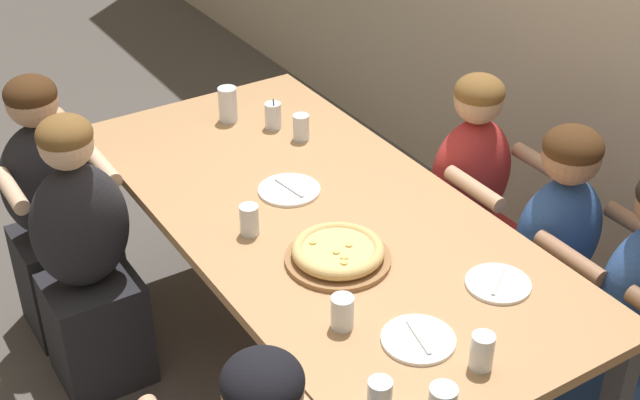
{
  "coord_description": "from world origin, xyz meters",
  "views": [
    {
      "loc": [
        2.24,
        -1.42,
        2.5
      ],
      "look_at": [
        0.0,
        0.0,
        0.83
      ],
      "focal_mm": 50.0,
      "sensor_mm": 36.0,
      "label": 1
    }
  ],
  "objects_px": {
    "empty_plate_b": "(498,284)",
    "diner_far_midright": "(553,272)",
    "diner_near_left": "(54,219)",
    "diner_far_right": "(636,331)",
    "empty_plate_a": "(418,339)",
    "diner_far_center": "(468,213)",
    "drinking_glass_f": "(228,104)",
    "pizza_board_main": "(338,253)",
    "diner_near_midleft": "(87,267)",
    "drinking_glass_e": "(249,222)",
    "drinking_glass_c": "(482,353)",
    "drinking_glass_d": "(301,129)",
    "drinking_glass_b": "(342,313)",
    "empty_plate_c": "(289,190)",
    "cocktail_glass_blue": "(273,117)"
  },
  "relations": [
    {
      "from": "drinking_glass_b",
      "to": "diner_near_midleft",
      "type": "distance_m",
      "value": 1.17
    },
    {
      "from": "empty_plate_b",
      "to": "diner_near_left",
      "type": "relative_size",
      "value": 0.18
    },
    {
      "from": "cocktail_glass_blue",
      "to": "drinking_glass_e",
      "type": "relative_size",
      "value": 1.24
    },
    {
      "from": "empty_plate_a",
      "to": "empty_plate_c",
      "type": "bearing_deg",
      "value": 173.42
    },
    {
      "from": "empty_plate_a",
      "to": "diner_near_midleft",
      "type": "height_order",
      "value": "diner_near_midleft"
    },
    {
      "from": "drinking_glass_d",
      "to": "diner_near_left",
      "type": "relative_size",
      "value": 0.09
    },
    {
      "from": "cocktail_glass_blue",
      "to": "drinking_glass_e",
      "type": "distance_m",
      "value": 0.79
    },
    {
      "from": "diner_far_midright",
      "to": "empty_plate_b",
      "type": "bearing_deg",
      "value": 21.98
    },
    {
      "from": "empty_plate_a",
      "to": "drinking_glass_c",
      "type": "relative_size",
      "value": 1.95
    },
    {
      "from": "pizza_board_main",
      "to": "diner_far_midright",
      "type": "relative_size",
      "value": 0.31
    },
    {
      "from": "empty_plate_b",
      "to": "drinking_glass_e",
      "type": "bearing_deg",
      "value": -142.15
    },
    {
      "from": "empty_plate_c",
      "to": "cocktail_glass_blue",
      "type": "relative_size",
      "value": 1.68
    },
    {
      "from": "drinking_glass_d",
      "to": "diner_near_midleft",
      "type": "relative_size",
      "value": 0.09
    },
    {
      "from": "diner_far_right",
      "to": "diner_near_left",
      "type": "relative_size",
      "value": 0.98
    },
    {
      "from": "drinking_glass_b",
      "to": "drinking_glass_e",
      "type": "relative_size",
      "value": 0.97
    },
    {
      "from": "drinking_glass_f",
      "to": "cocktail_glass_blue",
      "type": "bearing_deg",
      "value": 38.7
    },
    {
      "from": "cocktail_glass_blue",
      "to": "pizza_board_main",
      "type": "bearing_deg",
      "value": -17.27
    },
    {
      "from": "empty_plate_b",
      "to": "empty_plate_c",
      "type": "height_order",
      "value": "same"
    },
    {
      "from": "empty_plate_c",
      "to": "diner_near_left",
      "type": "relative_size",
      "value": 0.2
    },
    {
      "from": "pizza_board_main",
      "to": "drinking_glass_f",
      "type": "xyz_separation_m",
      "value": [
        -1.09,
        0.16,
        0.04
      ]
    },
    {
      "from": "empty_plate_b",
      "to": "diner_far_midright",
      "type": "bearing_deg",
      "value": 111.98
    },
    {
      "from": "drinking_glass_f",
      "to": "diner_near_midleft",
      "type": "bearing_deg",
      "value": -66.52
    },
    {
      "from": "drinking_glass_f",
      "to": "drinking_glass_b",
      "type": "bearing_deg",
      "value": -13.62
    },
    {
      "from": "empty_plate_b",
      "to": "diner_far_center",
      "type": "distance_m",
      "value": 0.87
    },
    {
      "from": "diner_near_left",
      "to": "empty_plate_b",
      "type": "bearing_deg",
      "value": -57.28
    },
    {
      "from": "empty_plate_a",
      "to": "diner_near_left",
      "type": "bearing_deg",
      "value": -159.35
    },
    {
      "from": "pizza_board_main",
      "to": "diner_near_midleft",
      "type": "height_order",
      "value": "diner_near_midleft"
    },
    {
      "from": "diner_near_midleft",
      "to": "drinking_glass_f",
      "type": "bearing_deg",
      "value": 23.48
    },
    {
      "from": "diner_far_right",
      "to": "diner_far_center",
      "type": "xyz_separation_m",
      "value": [
        -0.87,
        -0.0,
        0.0
      ]
    },
    {
      "from": "empty_plate_c",
      "to": "drinking_glass_f",
      "type": "height_order",
      "value": "drinking_glass_f"
    },
    {
      "from": "drinking_glass_c",
      "to": "diner_far_center",
      "type": "distance_m",
      "value": 1.25
    },
    {
      "from": "cocktail_glass_blue",
      "to": "drinking_glass_f",
      "type": "bearing_deg",
      "value": -141.3
    },
    {
      "from": "drinking_glass_c",
      "to": "drinking_glass_d",
      "type": "xyz_separation_m",
      "value": [
        -1.42,
        0.27,
        -0.0
      ]
    },
    {
      "from": "drinking_glass_f",
      "to": "pizza_board_main",
      "type": "bearing_deg",
      "value": -8.51
    },
    {
      "from": "empty_plate_b",
      "to": "diner_near_left",
      "type": "bearing_deg",
      "value": -147.28
    },
    {
      "from": "pizza_board_main",
      "to": "diner_near_left",
      "type": "bearing_deg",
      "value": -151.49
    },
    {
      "from": "cocktail_glass_blue",
      "to": "drinking_glass_e",
      "type": "xyz_separation_m",
      "value": [
        0.64,
        -0.46,
        -0.0
      ]
    },
    {
      "from": "drinking_glass_c",
      "to": "drinking_glass_f",
      "type": "height_order",
      "value": "drinking_glass_f"
    },
    {
      "from": "empty_plate_a",
      "to": "drinking_glass_d",
      "type": "bearing_deg",
      "value": 164.03
    },
    {
      "from": "diner_near_left",
      "to": "diner_near_midleft",
      "type": "bearing_deg",
      "value": -90.0
    },
    {
      "from": "drinking_glass_d",
      "to": "drinking_glass_f",
      "type": "distance_m",
      "value": 0.35
    },
    {
      "from": "drinking_glass_f",
      "to": "diner_far_right",
      "type": "bearing_deg",
      "value": 21.97
    },
    {
      "from": "diner_far_right",
      "to": "empty_plate_a",
      "type": "bearing_deg",
      "value": -8.13
    },
    {
      "from": "drinking_glass_e",
      "to": "diner_far_right",
      "type": "relative_size",
      "value": 0.1
    },
    {
      "from": "empty_plate_a",
      "to": "drinking_glass_d",
      "type": "relative_size",
      "value": 2.03
    },
    {
      "from": "empty_plate_a",
      "to": "diner_far_midright",
      "type": "xyz_separation_m",
      "value": [
        -0.27,
        0.85,
        -0.27
      ]
    },
    {
      "from": "diner_far_center",
      "to": "drinking_glass_f",
      "type": "bearing_deg",
      "value": -49.67
    },
    {
      "from": "drinking_glass_d",
      "to": "diner_far_right",
      "type": "relative_size",
      "value": 0.1
    },
    {
      "from": "drinking_glass_c",
      "to": "drinking_glass_f",
      "type": "relative_size",
      "value": 0.75
    },
    {
      "from": "empty_plate_a",
      "to": "diner_near_midleft",
      "type": "distance_m",
      "value": 1.37
    }
  ]
}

